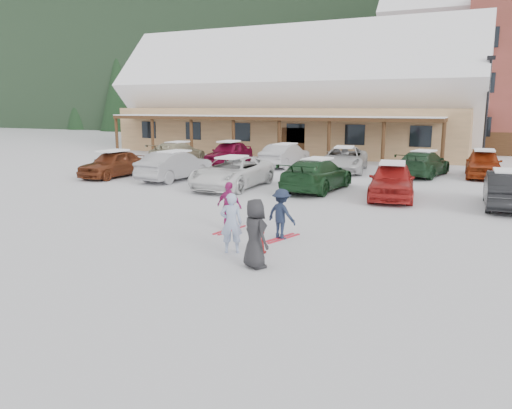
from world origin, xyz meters
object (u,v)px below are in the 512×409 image
at_px(day_lodge, 292,104).
at_px(adult_skier, 231,223).
at_px(parked_car_1, 175,166).
at_px(child_magenta, 229,206).
at_px(parked_car_7, 178,153).
at_px(parked_car_11, 423,164).
at_px(toddler_red, 258,235).
at_px(parked_car_2, 232,172).
at_px(bystander_dark, 255,234).
at_px(parked_car_4, 392,181).
at_px(lamp_post, 487,105).
at_px(child_navy, 281,214).
at_px(parked_car_3, 317,175).
at_px(parked_car_0, 113,164).
at_px(parked_car_9, 285,156).
at_px(parked_car_5, 507,189).
at_px(parked_car_12, 483,164).
at_px(parked_car_10, 344,159).
at_px(parked_car_8, 229,153).

xyz_separation_m(day_lodge, adult_skier, (9.31, -28.50, -3.15)).
bearing_deg(parked_car_1, child_magenta, 137.62).
relative_size(day_lodge, adult_skier, 18.43).
distance_m(day_lodge, parked_car_7, 12.63).
xyz_separation_m(child_magenta, parked_car_11, (3.83, 15.18, -0.06)).
height_order(toddler_red, parked_car_2, parked_car_2).
bearing_deg(parked_car_2, bystander_dark, -60.53).
bearing_deg(parked_car_4, lamp_post, 69.63).
bearing_deg(child_navy, parked_car_3, -61.36).
height_order(child_navy, parked_car_1, parked_car_1).
xyz_separation_m(child_navy, parked_car_0, (-13.00, 7.97, -0.01)).
distance_m(child_magenta, parked_car_1, 11.14).
distance_m(parked_car_0, parked_car_4, 14.69).
bearing_deg(parked_car_9, parked_car_5, 149.30).
distance_m(adult_skier, child_navy, 1.94).
bearing_deg(child_magenta, parked_car_12, -104.98).
distance_m(adult_skier, parked_car_0, 15.76).
height_order(day_lodge, toddler_red, day_lodge).
xyz_separation_m(parked_car_1, parked_car_3, (7.64, 0.02, -0.03)).
bearing_deg(parked_car_11, parked_car_3, 71.05).
bearing_deg(day_lodge, parked_car_10, -56.03).
relative_size(lamp_post, parked_car_10, 1.32).
xyz_separation_m(parked_car_2, parked_car_9, (-0.77, 8.56, 0.00)).
bearing_deg(child_magenta, parked_car_0, -26.61).
bearing_deg(parked_car_10, child_navy, -89.75).
distance_m(lamp_post, parked_car_5, 15.48).
height_order(adult_skier, parked_car_5, adult_skier).
bearing_deg(bystander_dark, lamp_post, -65.68).
xyz_separation_m(child_magenta, parked_car_4, (3.50, 7.61, -0.01)).
xyz_separation_m(day_lodge, lamp_post, (14.82, -3.87, -0.10)).
height_order(parked_car_1, parked_car_8, parked_car_8).
relative_size(parked_car_3, parked_car_12, 1.15).
distance_m(adult_skier, parked_car_9, 18.75).
relative_size(parked_car_2, parked_car_8, 1.15).
relative_size(lamp_post, parked_car_1, 1.52).
relative_size(parked_car_1, parked_car_12, 1.05).
relative_size(adult_skier, child_magenta, 1.05).
relative_size(adult_skier, parked_car_3, 0.32).
bearing_deg(lamp_post, parked_car_9, -148.88).
relative_size(child_navy, parked_car_9, 0.33).
height_order(parked_car_4, parked_car_7, parked_car_4).
bearing_deg(parked_car_5, parked_car_1, -5.42).
bearing_deg(parked_car_7, parked_car_11, -179.82).
bearing_deg(parked_car_9, parked_car_12, -175.22).
height_order(day_lodge, parked_car_7, day_lodge).
distance_m(lamp_post, bystander_dark, 26.03).
bearing_deg(parked_car_8, parked_car_11, -3.27).
height_order(child_magenta, parked_car_0, child_magenta).
bearing_deg(day_lodge, parked_car_2, -77.01).
bearing_deg(parked_car_11, parked_car_1, 40.85).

